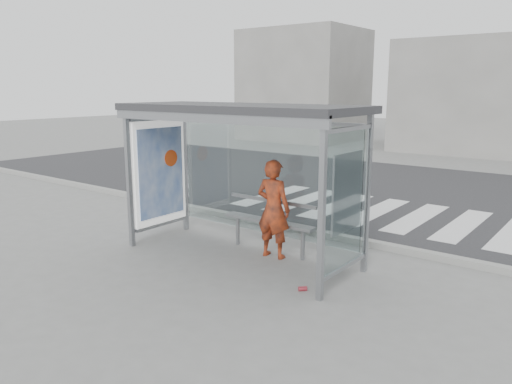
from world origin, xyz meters
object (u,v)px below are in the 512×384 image
(bus_shelter, at_px, (224,142))
(person, at_px, (273,209))
(bench, at_px, (269,221))
(soda_can, at_px, (303,289))

(bus_shelter, distance_m, person, 1.43)
(bus_shelter, height_order, bench, bus_shelter)
(bus_shelter, bearing_deg, soda_can, -17.43)
(bench, bearing_deg, person, -40.42)
(person, bearing_deg, soda_can, 137.23)
(bench, relative_size, soda_can, 14.58)
(person, relative_size, soda_can, 13.56)
(soda_can, bearing_deg, bench, 141.14)
(bus_shelter, xyz_separation_m, person, (0.81, 0.33, -1.13))
(soda_can, bearing_deg, person, 141.44)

